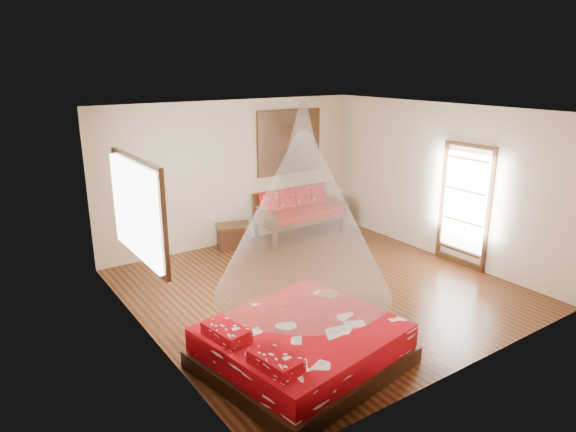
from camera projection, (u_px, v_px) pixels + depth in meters
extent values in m
cube|color=#33170B|center=(319.00, 289.00, 8.22)|extent=(5.50, 5.50, 0.02)
cube|color=white|center=(322.00, 110.00, 7.41)|extent=(5.50, 5.50, 0.02)
cube|color=#C2AE8E|center=(143.00, 237.00, 6.32)|extent=(0.02, 5.50, 2.80)
cube|color=#C2AE8E|center=(440.00, 181.00, 9.31)|extent=(0.02, 5.50, 2.80)
cube|color=#C2AE8E|center=(233.00, 173.00, 9.99)|extent=(5.50, 0.02, 2.80)
cube|color=#C2AE8E|center=(474.00, 258.00, 5.63)|extent=(5.50, 0.02, 2.80)
cube|color=black|center=(302.00, 356.00, 6.11)|extent=(2.43, 2.26, 0.20)
cube|color=#A3050F|center=(302.00, 338.00, 6.04)|extent=(2.31, 2.14, 0.30)
cube|color=#A3050F|center=(276.00, 362.00, 5.17)|extent=(0.39, 0.60, 0.14)
cube|color=#A3050F|center=(226.00, 332.00, 5.73)|extent=(0.39, 0.60, 0.14)
cube|color=black|center=(275.00, 238.00, 9.93)|extent=(0.08, 0.08, 0.42)
cube|color=black|center=(343.00, 223.00, 10.87)|extent=(0.08, 0.08, 0.42)
cube|color=black|center=(256.00, 229.00, 10.49)|extent=(0.08, 0.08, 0.42)
cube|color=black|center=(323.00, 215.00, 11.42)|extent=(0.08, 0.08, 0.42)
cube|color=black|center=(301.00, 218.00, 10.63)|extent=(1.84, 0.82, 0.08)
cube|color=#840B04|center=(301.00, 213.00, 10.60)|extent=(1.78, 0.76, 0.14)
cube|color=black|center=(290.00, 201.00, 10.84)|extent=(1.84, 0.06, 0.55)
cube|color=black|center=(264.00, 217.00, 10.11)|extent=(0.06, 0.82, 0.30)
cube|color=black|center=(334.00, 204.00, 11.06)|extent=(0.06, 0.82, 0.30)
cube|color=#A3050F|center=(269.00, 202.00, 10.39)|extent=(0.39, 0.20, 0.41)
cube|color=#A3050F|center=(286.00, 199.00, 10.61)|extent=(0.39, 0.20, 0.41)
cube|color=#A3050F|center=(302.00, 196.00, 10.83)|extent=(0.39, 0.20, 0.41)
cube|color=#A3050F|center=(317.00, 194.00, 11.05)|extent=(0.39, 0.20, 0.41)
cube|color=black|center=(234.00, 237.00, 9.99)|extent=(0.73, 0.62, 0.41)
cube|color=black|center=(234.00, 226.00, 9.92)|extent=(0.78, 0.67, 0.05)
cube|color=black|center=(289.00, 142.00, 10.53)|extent=(1.52, 0.06, 1.32)
cube|color=black|center=(289.00, 142.00, 10.52)|extent=(1.35, 0.04, 1.10)
cube|color=black|center=(139.00, 210.00, 6.41)|extent=(0.08, 1.74, 1.34)
cube|color=silver|center=(142.00, 209.00, 6.43)|extent=(0.04, 1.54, 1.10)
cube|color=black|center=(464.00, 207.00, 8.92)|extent=(0.08, 1.02, 2.16)
cube|color=white|center=(464.00, 202.00, 8.88)|extent=(0.03, 0.82, 1.70)
cylinder|color=brown|center=(328.00, 294.00, 6.81)|extent=(0.25, 0.25, 0.03)
cone|color=white|center=(303.00, 216.00, 5.61)|extent=(2.02, 2.02, 1.80)
cone|color=white|center=(303.00, 140.00, 10.13)|extent=(0.89, 0.89, 1.50)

